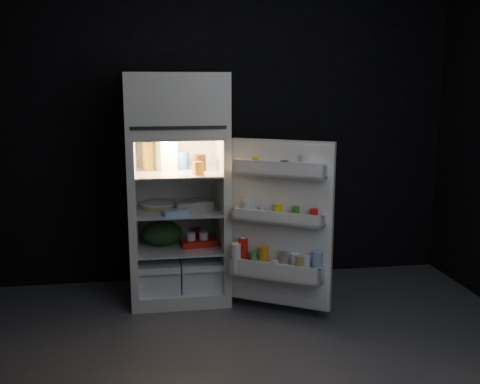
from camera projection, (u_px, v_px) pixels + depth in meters
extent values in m
cube|color=#515157|center=(257.00, 369.00, 3.40)|extent=(4.00, 3.40, 0.00)
cube|color=black|center=(221.00, 125.00, 4.79)|extent=(4.00, 0.00, 2.70)
cube|color=black|center=(377.00, 220.00, 1.49)|extent=(4.00, 0.00, 2.70)
cube|color=white|center=(180.00, 288.00, 4.59)|extent=(0.76, 0.70, 0.10)
cube|color=white|center=(133.00, 213.00, 4.41)|extent=(0.05, 0.70, 1.20)
cube|color=white|center=(223.00, 210.00, 4.52)|extent=(0.05, 0.70, 1.20)
cube|color=white|center=(177.00, 203.00, 4.78)|extent=(0.66, 0.05, 1.20)
cube|color=white|center=(177.00, 132.00, 4.35)|extent=(0.76, 0.70, 0.06)
cube|color=white|center=(176.00, 101.00, 4.30)|extent=(0.76, 0.70, 0.42)
cube|color=black|center=(179.00, 128.00, 3.99)|extent=(0.68, 0.01, 0.02)
cube|color=white|center=(137.00, 213.00, 4.39)|extent=(0.01, 0.65, 1.20)
cube|color=white|center=(219.00, 210.00, 4.49)|extent=(0.01, 0.65, 1.20)
cube|color=white|center=(177.00, 137.00, 4.33)|extent=(0.66, 0.65, 0.01)
cube|color=white|center=(180.00, 283.00, 4.56)|extent=(0.66, 0.65, 0.01)
cube|color=white|center=(178.00, 172.00, 4.38)|extent=(0.65, 0.63, 0.01)
cube|color=white|center=(179.00, 209.00, 4.44)|extent=(0.65, 0.63, 0.01)
cube|color=white|center=(179.00, 246.00, 4.50)|extent=(0.65, 0.63, 0.01)
cube|color=white|center=(159.00, 270.00, 4.53)|extent=(0.32, 0.59, 0.22)
cube|color=white|center=(200.00, 268.00, 4.58)|extent=(0.32, 0.59, 0.22)
cube|color=white|center=(160.00, 272.00, 4.20)|extent=(0.32, 0.02, 0.03)
cube|color=white|center=(203.00, 270.00, 4.25)|extent=(0.32, 0.02, 0.03)
cube|color=#FFE5B2|center=(177.00, 140.00, 4.28)|extent=(0.14, 0.14, 0.02)
cube|color=white|center=(281.00, 224.00, 4.07)|extent=(0.68, 0.44, 1.22)
cube|color=white|center=(280.00, 225.00, 4.04)|extent=(0.62, 0.38, 1.18)
cube|color=white|center=(279.00, 175.00, 3.93)|extent=(0.63, 0.43, 0.02)
cube|color=white|center=(277.00, 170.00, 3.89)|extent=(0.59, 0.37, 0.10)
cube|color=white|center=(325.00, 172.00, 3.80)|extent=(0.06, 0.09, 0.10)
cube|color=white|center=(236.00, 167.00, 4.05)|extent=(0.06, 0.09, 0.10)
cube|color=white|center=(278.00, 222.00, 3.99)|extent=(0.63, 0.44, 0.02)
cube|color=white|center=(276.00, 218.00, 3.95)|extent=(0.59, 0.37, 0.09)
cube|color=white|center=(324.00, 221.00, 3.86)|extent=(0.07, 0.10, 0.09)
cube|color=white|center=(235.00, 213.00, 4.11)|extent=(0.07, 0.10, 0.09)
cube|color=white|center=(276.00, 277.00, 4.05)|extent=(0.65, 0.47, 0.02)
cube|color=white|center=(274.00, 272.00, 3.99)|extent=(0.59, 0.37, 0.13)
cube|color=white|center=(321.00, 275.00, 3.92)|extent=(0.09, 0.13, 0.13)
cube|color=white|center=(234.00, 264.00, 4.16)|extent=(0.09, 0.13, 0.13)
cube|color=white|center=(279.00, 162.00, 3.91)|extent=(0.61, 0.42, 0.02)
cylinder|color=silver|center=(304.00, 165.00, 3.85)|extent=(0.08, 0.08, 0.14)
cylinder|color=black|center=(284.00, 167.00, 3.91)|extent=(0.08, 0.08, 0.09)
cylinder|color=yellow|center=(255.00, 165.00, 3.99)|extent=(0.08, 0.08, 0.11)
cylinder|color=red|center=(314.00, 216.00, 3.88)|extent=(0.08, 0.08, 0.11)
cylinder|color=#338C33|center=(296.00, 214.00, 3.93)|extent=(0.07, 0.07, 0.11)
cylinder|color=yellow|center=(278.00, 212.00, 3.98)|extent=(0.08, 0.08, 0.12)
cylinder|color=#89A7D4|center=(262.00, 213.00, 4.03)|extent=(0.08, 0.08, 0.09)
cylinder|color=silver|center=(247.00, 208.00, 4.07)|extent=(0.08, 0.08, 0.13)
cylinder|color=#89A7D4|center=(317.00, 266.00, 3.92)|extent=(0.10, 0.10, 0.22)
cylinder|color=silver|center=(306.00, 268.00, 3.95)|extent=(0.08, 0.08, 0.17)
cylinder|color=white|center=(295.00, 266.00, 3.98)|extent=(0.09, 0.09, 0.18)
cylinder|color=white|center=(285.00, 263.00, 4.01)|extent=(0.09, 0.09, 0.19)
cylinder|color=orange|center=(264.00, 260.00, 4.07)|extent=(0.09, 0.09, 0.21)
cylinder|color=#338C33|center=(253.00, 262.00, 4.10)|extent=(0.09, 0.09, 0.16)
cylinder|color=red|center=(243.00, 255.00, 4.12)|extent=(0.10, 0.10, 0.25)
cylinder|color=tan|center=(299.00, 268.00, 3.93)|extent=(0.08, 0.08, 0.18)
cylinder|color=silver|center=(275.00, 269.00, 4.00)|extent=(0.08, 0.08, 0.12)
cylinder|color=white|center=(256.00, 267.00, 4.05)|extent=(0.08, 0.08, 0.11)
cylinder|color=white|center=(236.00, 258.00, 4.10)|extent=(0.10, 0.10, 0.21)
cylinder|color=white|center=(243.00, 239.00, 4.10)|extent=(0.05, 0.05, 0.02)
cube|color=white|center=(166.00, 155.00, 4.41)|extent=(0.18, 0.18, 0.24)
cylinder|color=#2053B2|center=(182.00, 161.00, 4.46)|extent=(0.14, 0.14, 0.14)
cylinder|color=black|center=(199.00, 163.00, 4.39)|extent=(0.14, 0.14, 0.13)
cylinder|color=#A8821A|center=(148.00, 156.00, 4.41)|extent=(0.11, 0.11, 0.22)
cube|color=orange|center=(198.00, 168.00, 4.20)|extent=(0.09, 0.08, 0.10)
cube|color=gray|center=(194.00, 206.00, 4.37)|extent=(0.31, 0.17, 0.07)
cylinder|color=tan|center=(160.00, 206.00, 4.45)|extent=(0.38, 0.38, 0.04)
cube|color=#89A7D4|center=(175.00, 212.00, 4.22)|extent=(0.22, 0.16, 0.04)
cube|color=beige|center=(196.00, 202.00, 4.57)|extent=(0.15, 0.14, 0.05)
ellipsoid|color=#193815|center=(162.00, 233.00, 4.48)|extent=(0.38, 0.35, 0.20)
cube|color=red|center=(199.00, 243.00, 4.47)|extent=(0.31, 0.20, 0.05)
cylinder|color=red|center=(197.00, 233.00, 4.68)|extent=(0.09, 0.09, 0.09)
cylinder|color=white|center=(200.00, 233.00, 4.69)|extent=(0.08, 0.08, 0.09)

